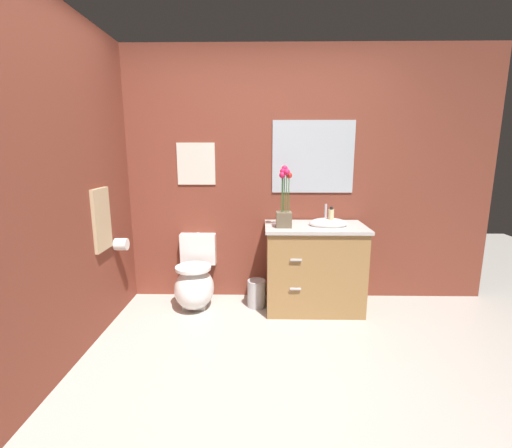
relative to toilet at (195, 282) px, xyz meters
name	(u,v)px	position (x,y,z in m)	size (l,w,h in m)	color
ground_plane	(261,392)	(0.65, -1.28, -0.24)	(8.96, 8.96, 0.00)	#B2ADA3
wall_back	(282,177)	(0.85, 0.30, 1.01)	(4.18, 0.05, 2.50)	brown
wall_left	(67,189)	(-0.71, -0.82, 1.01)	(0.05, 4.36, 2.50)	brown
toilet	(195,282)	(0.00, 0.00, 0.00)	(0.38, 0.59, 0.69)	white
vanity_cabinet	(314,266)	(1.16, -0.03, 0.18)	(0.94, 0.56, 1.00)	#9E7242
flower_vase	(284,208)	(0.86, -0.10, 0.76)	(0.14, 0.14, 0.56)	brown
soap_bottle	(330,218)	(1.29, -0.07, 0.67)	(0.05, 0.05, 0.18)	beige
trash_bin	(256,293)	(0.60, -0.01, -0.11)	(0.18, 0.18, 0.27)	#B7B7BC
wall_poster	(196,164)	(0.00, 0.27, 1.14)	(0.38, 0.01, 0.41)	silver
wall_mirror	(313,157)	(1.16, 0.27, 1.21)	(0.80, 0.01, 0.70)	#B2BCC6
hanging_towel	(101,220)	(-0.67, -0.42, 0.71)	(0.03, 0.28, 0.52)	tan
toilet_paper_roll	(121,244)	(-0.62, -0.20, 0.44)	(0.11, 0.11, 0.11)	white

